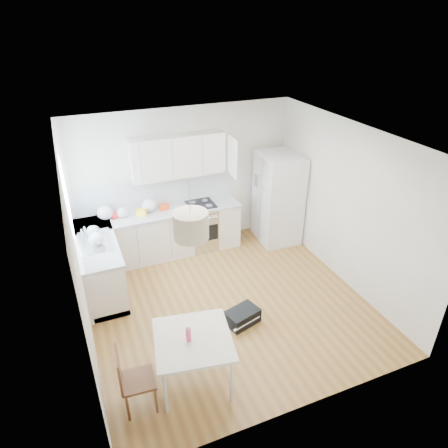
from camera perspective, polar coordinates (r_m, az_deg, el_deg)
name	(u,v)px	position (r m, az deg, el deg)	size (l,w,h in m)	color
floor	(228,302)	(6.57, 0.56, -11.15)	(4.20, 4.20, 0.00)	brown
ceiling	(229,139)	(5.27, 0.70, 12.08)	(4.20, 4.20, 0.00)	white
wall_back	(185,179)	(7.59, -5.60, 6.39)	(4.20, 4.20, 0.00)	beige
wall_left	(77,260)	(5.45, -20.25, -4.89)	(4.20, 4.20, 0.00)	beige
wall_right	(347,206)	(6.81, 17.14, 2.51)	(4.20, 4.20, 0.00)	beige
window_glassblock	(67,197)	(6.29, -21.54, 3.61)	(0.02, 1.00, 1.00)	#BFE0F9
cabinets_back	(161,234)	(7.59, -8.92, -1.49)	(3.00, 0.60, 0.88)	silver
cabinets_left	(100,265)	(6.95, -17.31, -5.61)	(0.60, 1.80, 0.88)	silver
counter_back	(160,213)	(7.37, -9.19, 1.61)	(3.02, 0.64, 0.04)	#B5B8BA
counter_left	(96,241)	(6.72, -17.87, -2.35)	(0.64, 1.82, 0.04)	#B5B8BA
backsplash_back	(154,191)	(7.50, -9.92, 4.66)	(3.00, 0.01, 0.58)	white
backsplash_left	(73,228)	(6.57, -20.79, -0.50)	(0.01, 1.80, 0.58)	white
upper_cabinets	(178,156)	(7.22, -6.56, 9.63)	(1.70, 0.32, 0.75)	silver
range_oven	(202,227)	(7.77, -3.22, -0.38)	(0.50, 0.61, 0.88)	silver
sink	(96,242)	(6.66, -17.84, -2.45)	(0.50, 0.80, 0.16)	silver
refrigerator	(279,198)	(7.94, 7.80, 3.71)	(0.85, 0.89, 1.79)	white
dining_table	(193,343)	(5.01, -4.43, -16.61)	(1.06, 1.06, 0.72)	beige
dining_chair	(138,379)	(5.00, -12.18, -20.82)	(0.38, 0.38, 0.89)	#492815
drink_bottle	(188,333)	(4.87, -5.13, -15.27)	(0.06, 0.06, 0.22)	#E43F7C
gym_bag	(242,317)	(6.15, 2.63, -13.07)	(0.49, 0.32, 0.23)	black
pendant_lamp	(191,225)	(4.20, -4.77, -0.20)	(0.38, 0.38, 0.30)	#BBB190
grocery_bag_a	(105,213)	(7.25, -16.62, 1.55)	(0.28, 0.24, 0.25)	white
grocery_bag_b	(123,212)	(7.26, -14.28, 1.62)	(0.21, 0.18, 0.19)	white
grocery_bag_c	(149,205)	(7.35, -10.65, 2.64)	(0.27, 0.23, 0.25)	white
grocery_bag_d	(93,231)	(6.79, -18.18, -0.96)	(0.21, 0.18, 0.19)	white
grocery_bag_e	(96,239)	(6.52, -17.78, -2.03)	(0.24, 0.20, 0.21)	white
snack_orange	(164,207)	(7.40, -8.55, 2.41)	(0.16, 0.10, 0.11)	#E14014
snack_yellow	(141,212)	(7.26, -11.72, 1.65)	(0.17, 0.11, 0.12)	yellow
snack_red	(116,215)	(7.28, -15.18, 1.22)	(0.15, 0.09, 0.10)	red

